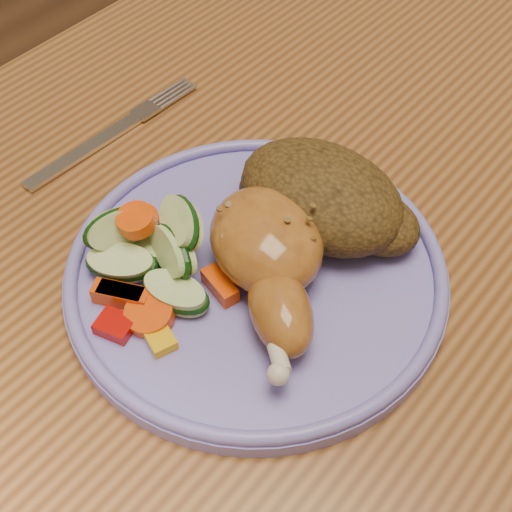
{
  "coord_description": "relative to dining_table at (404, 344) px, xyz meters",
  "views": [
    {
      "loc": [
        0.11,
        -0.32,
        1.16
      ],
      "look_at": [
        -0.09,
        -0.08,
        0.78
      ],
      "focal_mm": 50.0,
      "sensor_mm": 36.0,
      "label": 1
    }
  ],
  "objects": [
    {
      "name": "dining_table",
      "position": [
        0.0,
        0.0,
        0.0
      ],
      "size": [
        0.9,
        1.4,
        0.75
      ],
      "color": "brown",
      "rests_on": "ground"
    },
    {
      "name": "plate",
      "position": [
        -0.09,
        -0.08,
        0.09
      ],
      "size": [
        0.27,
        0.27,
        0.01
      ],
      "primitive_type": "cylinder",
      "color": "#756BC2",
      "rests_on": "dining_table"
    },
    {
      "name": "plate_rim",
      "position": [
        -0.09,
        -0.08,
        0.1
      ],
      "size": [
        0.27,
        0.27,
        0.01
      ],
      "primitive_type": "torus",
      "color": "#756BC2",
      "rests_on": "plate"
    },
    {
      "name": "chicken_leg",
      "position": [
        -0.08,
        -0.08,
        0.12
      ],
      "size": [
        0.14,
        0.14,
        0.05
      ],
      "color": "#A86323",
      "rests_on": "plate"
    },
    {
      "name": "rice_pilaf",
      "position": [
        -0.09,
        -0.01,
        0.12
      ],
      "size": [
        0.14,
        0.1,
        0.06
      ],
      "color": "#4E3613",
      "rests_on": "plate"
    },
    {
      "name": "vegetable_pile",
      "position": [
        -0.15,
        -0.12,
        0.11
      ],
      "size": [
        0.12,
        0.12,
        0.06
      ],
      "color": "#A50A05",
      "rests_on": "plate"
    },
    {
      "name": "fork",
      "position": [
        -0.29,
        -0.04,
        0.09
      ],
      "size": [
        0.02,
        0.16,
        0.0
      ],
      "color": "silver",
      "rests_on": "dining_table"
    }
  ]
}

